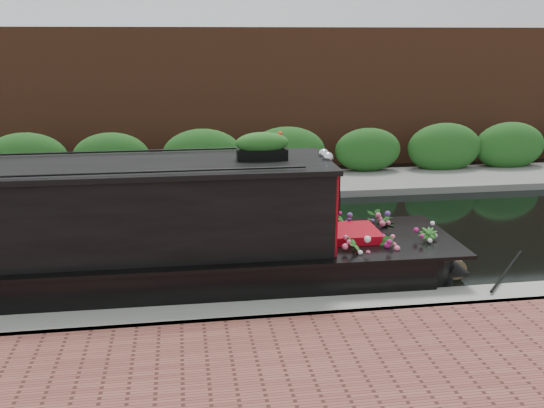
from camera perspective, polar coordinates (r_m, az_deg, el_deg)
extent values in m
plane|color=black|center=(11.34, -5.79, -3.96)|extent=(80.00, 80.00, 0.00)
cube|color=gray|center=(8.31, -4.54, -11.54)|extent=(40.00, 0.60, 0.50)
cube|color=slate|center=(15.36, -6.63, 1.25)|extent=(40.00, 2.40, 0.34)
cube|color=#21571D|center=(16.23, -6.76, 2.03)|extent=(40.00, 1.10, 2.80)
cube|color=brown|center=(18.28, -7.00, 3.56)|extent=(40.00, 1.00, 8.00)
cube|color=black|center=(9.25, -21.97, -0.98)|extent=(8.56, 1.73, 1.25)
cube|color=black|center=(9.10, -22.39, 3.03)|extent=(8.70, 1.87, 0.07)
cube|color=#A90614|center=(9.23, 4.91, 0.10)|extent=(0.08, 1.63, 1.25)
cube|color=black|center=(8.22, -2.13, -1.30)|extent=(0.84, 0.04, 0.51)
cube|color=#A90614|center=(9.56, 7.64, -3.68)|extent=(0.75, 0.84, 0.46)
sphere|color=silver|center=(8.95, 5.27, 4.38)|extent=(0.17, 0.17, 0.17)
sphere|color=silver|center=(9.19, 4.88, 4.70)|extent=(0.17, 0.17, 0.17)
cube|color=black|center=(8.88, -0.94, 4.70)|extent=(0.74, 0.26, 0.16)
ellipsoid|color=red|center=(8.85, -0.94, 5.90)|extent=(0.81, 0.27, 0.22)
imported|color=#286722|center=(8.93, 7.66, -4.76)|extent=(0.30, 0.35, 0.56)
imported|color=#286722|center=(9.20, 10.67, -4.53)|extent=(0.29, 0.32, 0.48)
imported|color=#286722|center=(10.26, 10.28, -2.22)|extent=(0.54, 0.49, 0.54)
imported|color=#286722|center=(9.62, 14.35, -3.73)|extent=(0.40, 0.40, 0.52)
imported|color=#286722|center=(10.20, 6.52, -2.28)|extent=(0.26, 0.31, 0.50)
cylinder|color=brown|center=(10.30, 16.60, -5.64)|extent=(0.33, 0.37, 0.33)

